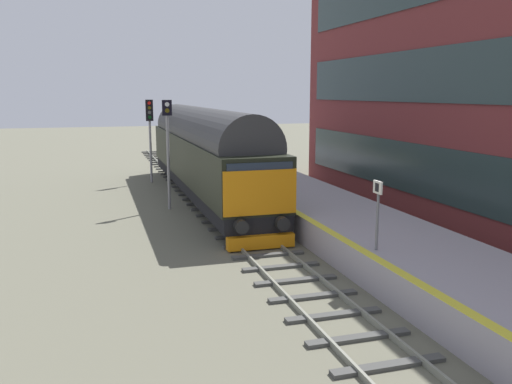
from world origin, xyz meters
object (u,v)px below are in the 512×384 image
object	(u,v)px
diesel_locomotive	(204,150)
signal_post_mid	(150,129)
platform_number_sign	(378,205)
signal_post_near	(168,143)

from	to	relation	value
diesel_locomotive	signal_post_mid	xyz separation A→B (m)	(-2.14, 5.80, 0.77)
diesel_locomotive	platform_number_sign	xyz separation A→B (m)	(2.13, -14.19, -0.16)
diesel_locomotive	signal_post_near	size ratio (longest dim) A/B	3.95
signal_post_near	signal_post_mid	bearing A→B (deg)	90.00
diesel_locomotive	platform_number_sign	bearing A→B (deg)	-81.47
signal_post_near	diesel_locomotive	bearing A→B (deg)	46.63
signal_post_near	signal_post_mid	xyz separation A→B (m)	(0.00, 8.06, 0.13)
signal_post_mid	platform_number_sign	xyz separation A→B (m)	(4.27, -19.98, -0.93)
signal_post_near	platform_number_sign	world-z (taller)	signal_post_near
diesel_locomotive	signal_post_near	world-z (taller)	signal_post_near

